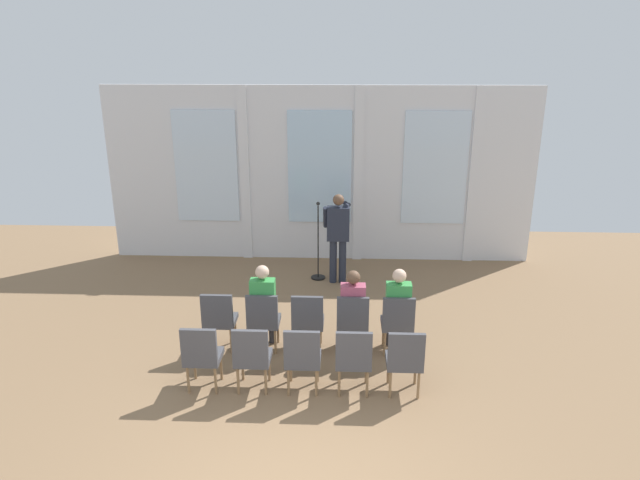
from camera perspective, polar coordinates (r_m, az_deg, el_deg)
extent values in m
cube|color=silver|center=(11.74, -0.03, 6.58)|extent=(8.83, 0.10, 3.63)
cube|color=silver|center=(11.98, -11.46, 7.28)|extent=(1.30, 0.04, 2.31)
cube|color=silver|center=(11.86, -7.62, 6.54)|extent=(0.20, 0.08, 3.63)
cube|color=silver|center=(11.65, -0.04, 7.33)|extent=(1.30, 0.04, 2.31)
cube|color=silver|center=(11.68, 3.91, 6.48)|extent=(0.20, 0.08, 3.63)
cube|color=silver|center=(11.79, 11.57, 7.09)|extent=(1.30, 0.04, 2.31)
cube|color=silver|center=(11.98, 15.32, 6.16)|extent=(0.20, 0.08, 3.63)
cylinder|color=#232838|center=(10.81, 1.34, -2.15)|extent=(0.14, 0.14, 0.86)
cylinder|color=#232838|center=(10.80, 2.29, -2.16)|extent=(0.14, 0.14, 0.86)
cube|color=#232838|center=(10.56, 1.86, 1.66)|extent=(0.42, 0.22, 0.64)
cube|color=#B28C19|center=(10.65, 1.87, 2.24)|extent=(0.06, 0.01, 0.39)
sphere|color=brown|center=(10.45, 1.88, 4.08)|extent=(0.21, 0.21, 0.21)
cylinder|color=#232838|center=(10.62, 0.57, 2.33)|extent=(0.09, 0.28, 0.45)
cylinder|color=#232838|center=(10.60, 2.76, 3.50)|extent=(0.15, 0.36, 0.15)
cylinder|color=#232838|center=(10.73, 2.55, 3.76)|extent=(0.11, 0.34, 0.15)
sphere|color=brown|center=(10.97, 2.15, 4.27)|extent=(0.10, 0.10, 0.10)
cylinder|color=black|center=(11.13, -0.19, -3.81)|extent=(0.28, 0.28, 0.03)
cylinder|color=black|center=(10.87, -0.19, -0.20)|extent=(0.02, 0.02, 1.45)
sphere|color=#262626|center=(10.65, -0.20, 3.70)|extent=(0.07, 0.07, 0.07)
cylinder|color=olive|center=(8.82, -8.56, -8.99)|extent=(0.04, 0.04, 0.40)
cylinder|color=olive|center=(8.89, -10.87, -8.88)|extent=(0.04, 0.04, 0.40)
cylinder|color=olive|center=(8.53, -8.99, -10.04)|extent=(0.04, 0.04, 0.40)
cylinder|color=olive|center=(8.60, -11.37, -9.91)|extent=(0.04, 0.04, 0.40)
cube|color=#47474C|center=(8.60, -10.04, -8.03)|extent=(0.46, 0.44, 0.08)
cube|color=#47474C|center=(8.32, -10.41, -6.95)|extent=(0.46, 0.06, 0.46)
cylinder|color=olive|center=(8.72, -4.28, -9.15)|extent=(0.04, 0.04, 0.40)
cylinder|color=olive|center=(8.77, -6.65, -9.06)|extent=(0.04, 0.04, 0.40)
cylinder|color=olive|center=(8.43, -4.55, -10.22)|extent=(0.04, 0.04, 0.40)
cylinder|color=olive|center=(8.47, -7.00, -10.12)|extent=(0.04, 0.04, 0.40)
cube|color=#47474C|center=(8.49, -5.67, -8.20)|extent=(0.46, 0.44, 0.08)
cube|color=#47474C|center=(8.20, -5.91, -7.11)|extent=(0.46, 0.06, 0.46)
cylinder|color=#2D2D33|center=(8.76, -6.05, -8.94)|extent=(0.10, 0.10, 0.44)
cylinder|color=#2D2D33|center=(8.73, -4.87, -8.98)|extent=(0.10, 0.10, 0.44)
cube|color=#2D2D33|center=(8.51, -5.63, -7.66)|extent=(0.34, 0.36, 0.12)
cube|color=green|center=(8.27, -5.81, -5.85)|extent=(0.36, 0.20, 0.57)
sphere|color=beige|center=(8.13, -5.88, -3.25)|extent=(0.20, 0.20, 0.20)
cylinder|color=olive|center=(8.67, 0.08, -9.26)|extent=(0.04, 0.04, 0.40)
cylinder|color=olive|center=(8.70, -2.33, -9.20)|extent=(0.04, 0.04, 0.40)
cylinder|color=olive|center=(8.38, -0.02, -10.34)|extent=(0.04, 0.04, 0.40)
cylinder|color=olive|center=(8.40, -2.52, -10.28)|extent=(0.04, 0.04, 0.40)
cube|color=#47474C|center=(8.42, -1.21, -8.33)|extent=(0.46, 0.44, 0.08)
cube|color=#47474C|center=(8.13, -1.31, -7.23)|extent=(0.46, 0.06, 0.46)
cylinder|color=olive|center=(8.68, 4.46, -9.32)|extent=(0.04, 0.04, 0.40)
cylinder|color=olive|center=(8.67, 2.05, -9.29)|extent=(0.04, 0.04, 0.40)
cylinder|color=olive|center=(8.38, 4.53, -10.40)|extent=(0.04, 0.04, 0.40)
cylinder|color=olive|center=(8.37, 2.03, -10.38)|extent=(0.04, 0.04, 0.40)
cube|color=#47474C|center=(8.41, 3.30, -8.40)|extent=(0.46, 0.44, 0.08)
cube|color=#47474C|center=(8.12, 3.35, -7.31)|extent=(0.46, 0.06, 0.46)
cylinder|color=#2D2D33|center=(8.67, 2.65, -9.15)|extent=(0.10, 0.10, 0.44)
cylinder|color=#2D2D33|center=(8.67, 3.86, -9.16)|extent=(0.10, 0.10, 0.44)
cube|color=#2D2D33|center=(8.44, 3.30, -7.85)|extent=(0.34, 0.36, 0.12)
cube|color=#B24C66|center=(8.20, 3.35, -6.21)|extent=(0.36, 0.20, 0.51)
sphere|color=brown|center=(8.07, 3.39, -3.79)|extent=(0.20, 0.20, 0.20)
cylinder|color=olive|center=(8.73, 8.81, -9.32)|extent=(0.04, 0.04, 0.40)
cylinder|color=olive|center=(8.69, 6.42, -9.33)|extent=(0.04, 0.04, 0.40)
cylinder|color=olive|center=(8.43, 9.06, -10.40)|extent=(0.04, 0.04, 0.40)
cylinder|color=olive|center=(8.39, 6.57, -10.41)|extent=(0.04, 0.04, 0.40)
cube|color=#47474C|center=(8.45, 7.79, -8.42)|extent=(0.46, 0.44, 0.08)
cube|color=#47474C|center=(8.16, 7.99, -7.34)|extent=(0.46, 0.06, 0.46)
cylinder|color=#2D2D33|center=(8.70, 7.02, -9.18)|extent=(0.10, 0.10, 0.44)
cylinder|color=#2D2D33|center=(8.71, 8.22, -9.18)|extent=(0.10, 0.10, 0.44)
cube|color=#2D2D33|center=(8.47, 7.77, -7.88)|extent=(0.34, 0.36, 0.12)
cube|color=green|center=(8.23, 7.94, -6.14)|extent=(0.36, 0.20, 0.55)
sphere|color=beige|center=(8.10, 8.04, -3.61)|extent=(0.20, 0.20, 0.20)
cylinder|color=olive|center=(7.92, -9.99, -12.48)|extent=(0.04, 0.04, 0.40)
cylinder|color=olive|center=(8.00, -12.57, -12.31)|extent=(0.04, 0.04, 0.40)
cylinder|color=olive|center=(7.64, -10.53, -13.78)|extent=(0.04, 0.04, 0.40)
cylinder|color=olive|center=(7.73, -13.21, -13.58)|extent=(0.04, 0.04, 0.40)
cube|color=#47474C|center=(7.70, -11.69, -11.50)|extent=(0.46, 0.44, 0.08)
cube|color=#47474C|center=(7.41, -12.18, -10.42)|extent=(0.46, 0.06, 0.46)
cylinder|color=olive|center=(7.81, -5.18, -12.72)|extent=(0.04, 0.04, 0.40)
cylinder|color=olive|center=(7.87, -7.84, -12.59)|extent=(0.04, 0.04, 0.40)
cylinder|color=olive|center=(7.53, -5.52, -14.05)|extent=(0.04, 0.04, 0.40)
cylinder|color=olive|center=(7.58, -8.30, -13.91)|extent=(0.04, 0.04, 0.40)
cube|color=#47474C|center=(7.57, -6.78, -11.77)|extent=(0.46, 0.44, 0.08)
cube|color=#47474C|center=(7.28, -7.09, -10.68)|extent=(0.46, 0.06, 0.46)
cylinder|color=olive|center=(7.76, -0.26, -12.88)|extent=(0.04, 0.04, 0.40)
cylinder|color=olive|center=(7.78, -2.97, -12.80)|extent=(0.04, 0.04, 0.40)
cylinder|color=olive|center=(7.47, -0.38, -14.23)|extent=(0.04, 0.04, 0.40)
cylinder|color=olive|center=(7.50, -3.22, -14.15)|extent=(0.04, 0.04, 0.40)
cube|color=#47474C|center=(7.50, -1.73, -11.95)|extent=(0.46, 0.44, 0.08)
cube|color=#47474C|center=(7.20, -1.86, -10.87)|extent=(0.46, 0.06, 0.46)
cylinder|color=olive|center=(7.76, 4.70, -12.94)|extent=(0.04, 0.04, 0.40)
cylinder|color=olive|center=(7.75, 1.98, -12.92)|extent=(0.04, 0.04, 0.40)
cylinder|color=olive|center=(7.47, 4.80, -14.30)|extent=(0.04, 0.04, 0.40)
cylinder|color=olive|center=(7.47, 1.95, -14.28)|extent=(0.04, 0.04, 0.40)
cube|color=#47474C|center=(7.49, 3.39, -12.05)|extent=(0.46, 0.44, 0.08)
cube|color=#47474C|center=(7.19, 3.45, -10.96)|extent=(0.46, 0.06, 0.46)
cylinder|color=olive|center=(7.82, 9.63, -12.92)|extent=(0.04, 0.04, 0.40)
cylinder|color=olive|center=(7.78, 6.93, -12.94)|extent=(0.04, 0.04, 0.40)
cylinder|color=olive|center=(7.53, 9.94, -14.26)|extent=(0.04, 0.04, 0.40)
cylinder|color=olive|center=(7.49, 7.12, -14.30)|extent=(0.04, 0.04, 0.40)
cube|color=#47474C|center=(7.53, 8.49, -12.05)|extent=(0.46, 0.44, 0.08)
cube|color=#47474C|center=(7.23, 8.74, -10.97)|extent=(0.46, 0.06, 0.46)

